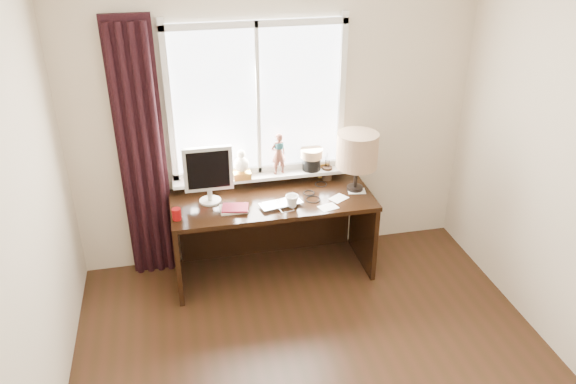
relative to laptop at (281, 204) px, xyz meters
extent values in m
cube|color=beige|center=(0.05, 0.51, 0.54)|extent=(3.50, 0.00, 2.60)
cube|color=beige|center=(-1.70, -1.49, 0.54)|extent=(0.00, 4.00, 2.60)
imported|color=silver|center=(0.00, 0.00, 0.00)|extent=(0.39, 0.29, 0.03)
imported|color=white|center=(0.08, -0.04, 0.04)|extent=(0.15, 0.14, 0.11)
cylinder|color=#750607|center=(-0.85, -0.04, 0.03)|extent=(0.07, 0.07, 0.09)
cube|color=white|center=(-0.10, 0.49, 0.74)|extent=(1.40, 0.02, 1.30)
cube|color=silver|center=(-0.10, 0.47, 0.11)|extent=(1.50, 0.05, 0.05)
cube|color=silver|center=(-0.10, 0.47, 1.36)|extent=(1.50, 0.05, 0.05)
cube|color=silver|center=(-0.82, 0.47, 0.74)|extent=(0.05, 0.05, 1.40)
cube|color=silver|center=(0.63, 0.47, 0.74)|extent=(0.05, 0.05, 1.40)
cube|color=silver|center=(-0.10, 0.47, 0.74)|extent=(0.03, 0.05, 1.30)
cube|color=silver|center=(-0.10, 0.42, 0.07)|extent=(1.52, 0.18, 0.03)
cylinder|color=maroon|center=(-0.59, 0.39, 0.21)|extent=(0.14, 0.14, 0.25)
cube|color=gold|center=(-0.27, 0.38, 0.12)|extent=(0.15, 0.12, 0.06)
sphere|color=beige|center=(-0.27, 0.38, 0.21)|extent=(0.13, 0.13, 0.13)
sphere|color=beige|center=(-0.27, 0.38, 0.31)|extent=(0.07, 0.07, 0.07)
imported|color=brown|center=(0.07, 0.41, 0.27)|extent=(0.15, 0.12, 0.38)
cylinder|color=#1E4C51|center=(0.07, 0.40, 0.36)|extent=(0.10, 0.10, 0.05)
cylinder|color=black|center=(0.36, 0.41, 0.15)|extent=(0.16, 0.16, 0.12)
cylinder|color=#8C6B4C|center=(0.36, 0.41, 0.25)|extent=(0.20, 0.20, 0.08)
cube|color=black|center=(-1.08, 0.43, 0.36)|extent=(0.38, 0.05, 2.25)
cylinder|color=black|center=(-1.22, 0.39, 0.34)|extent=(0.06, 0.06, 2.20)
cylinder|color=black|center=(-1.13, 0.39, 0.34)|extent=(0.06, 0.06, 2.20)
cylinder|color=black|center=(-1.04, 0.39, 0.34)|extent=(0.06, 0.06, 2.20)
cylinder|color=black|center=(-0.95, 0.39, 0.34)|extent=(0.06, 0.06, 2.20)
cube|color=black|center=(-0.05, 0.14, -0.03)|extent=(1.70, 0.70, 0.04)
cube|color=black|center=(-0.88, 0.14, -0.41)|extent=(0.04, 0.64, 0.71)
cube|color=black|center=(0.78, 0.14, -0.41)|extent=(0.04, 0.64, 0.71)
cube|color=black|center=(-0.05, 0.47, -0.41)|extent=(1.60, 0.03, 0.71)
cylinder|color=beige|center=(-0.56, 0.20, -0.01)|extent=(0.18, 0.18, 0.01)
cylinder|color=beige|center=(-0.56, 0.20, 0.05)|extent=(0.04, 0.04, 0.10)
cube|color=beige|center=(-0.56, 0.20, 0.29)|extent=(0.40, 0.04, 0.38)
cube|color=black|center=(-0.56, 0.17, 0.29)|extent=(0.34, 0.01, 0.32)
cube|color=beige|center=(-0.39, 0.01, 0.00)|extent=(0.22, 0.16, 0.02)
cube|color=maroon|center=(-0.38, 0.00, 0.01)|extent=(0.24, 0.19, 0.01)
cylinder|color=black|center=(0.50, 0.39, 0.05)|extent=(0.09, 0.09, 0.12)
cylinder|color=black|center=(0.49, 0.40, 0.10)|extent=(0.01, 0.01, 0.22)
cylinder|color=black|center=(0.51, 0.38, 0.08)|extent=(0.01, 0.01, 0.19)
cylinder|color=black|center=(0.50, 0.41, 0.11)|extent=(0.01, 0.01, 0.25)
cylinder|color=black|center=(0.52, 0.40, 0.07)|extent=(0.01, 0.01, 0.17)
cube|color=gold|center=(0.48, 0.43, 0.05)|extent=(0.10, 0.02, 0.13)
cube|color=#996633|center=(0.48, 0.42, 0.05)|extent=(0.08, 0.01, 0.10)
cylinder|color=black|center=(0.68, 0.14, 0.00)|extent=(0.14, 0.14, 0.03)
cylinder|color=black|center=(0.68, 0.14, 0.13)|extent=(0.03, 0.03, 0.22)
cylinder|color=tan|center=(0.68, 0.14, 0.36)|extent=(0.35, 0.35, 0.30)
cube|color=white|center=(0.50, 0.02, -0.01)|extent=(0.19, 0.17, 0.00)
cube|color=white|center=(0.69, 0.11, -0.01)|extent=(0.17, 0.14, 0.00)
cube|color=white|center=(0.37, -0.11, -0.01)|extent=(0.18, 0.15, 0.00)
torus|color=black|center=(0.28, 0.04, -0.01)|extent=(0.17, 0.17, 0.01)
torus|color=black|center=(0.42, 0.30, -0.01)|extent=(0.13, 0.13, 0.01)
torus|color=black|center=(0.28, 0.16, -0.01)|extent=(0.11, 0.11, 0.01)
camera|label=1|loc=(-0.81, -3.95, 2.23)|focal=35.00mm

